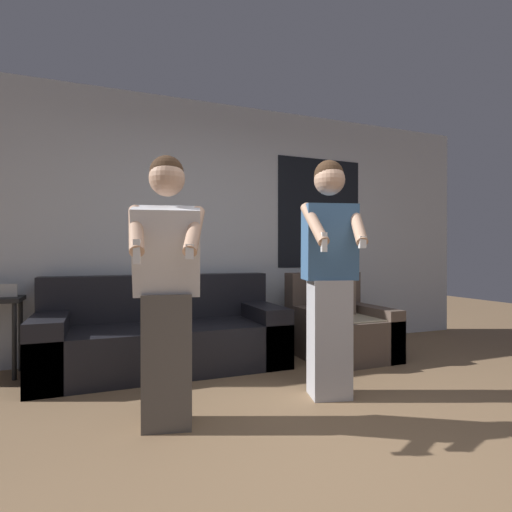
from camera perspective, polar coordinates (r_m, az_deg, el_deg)
ground_plane at (r=2.29m, az=15.14°, el=-27.20°), size 14.00×14.00×0.00m
wall_back at (r=4.41m, az=-5.21°, el=4.14°), size 6.60×0.07×2.70m
couch at (r=3.88m, az=-12.90°, el=-11.12°), size 2.18×0.89×0.85m
armchair at (r=4.29m, az=11.73°, el=-10.03°), size 0.85×0.92×0.85m
person_left at (r=2.49m, az=-12.55°, el=-4.64°), size 0.47×0.57×1.65m
person_right at (r=3.00m, az=10.46°, el=-2.45°), size 0.47×0.52×1.75m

